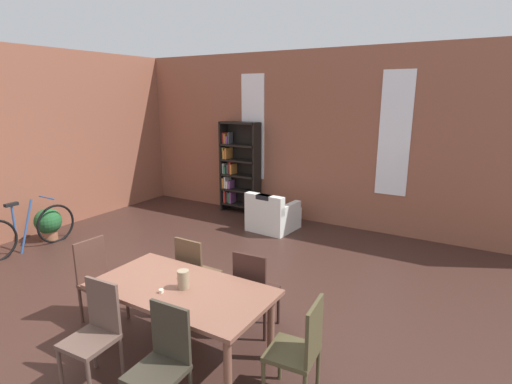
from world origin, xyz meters
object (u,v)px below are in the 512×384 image
object	(u,v)px
dining_chair_near_right	(163,361)
dining_chair_head_right	(300,348)
vase_on_table	(183,279)
armchair_white	(272,216)
dining_table	(182,295)
dining_chair_head_left	(98,278)
dining_chair_far_right	(254,289)
potted_plant_by_shelf	(48,223)
bicycle_second	(27,231)
dining_chair_near_left	(95,331)
bookshelf_tall	(238,169)
dining_chair_far_left	(195,272)

from	to	relation	value
dining_chair_near_right	dining_chair_head_right	world-z (taller)	same
vase_on_table	armchair_white	xyz separation A→B (m)	(-1.06, 3.77, -0.55)
dining_chair_head_right	vase_on_table	bearing A→B (deg)	-179.71
dining_table	dining_chair_head_left	world-z (taller)	dining_chair_head_left
dining_chair_near_right	dining_chair_far_right	distance (m)	1.39
armchair_white	potted_plant_by_shelf	size ratio (longest dim) A/B	1.49
dining_table	dining_chair_head_right	xyz separation A→B (m)	(1.27, 0.01, -0.14)
vase_on_table	bicycle_second	size ratio (longest dim) A/B	0.11
dining_table	dining_chair_near_left	xyz separation A→B (m)	(-0.41, -0.69, -0.14)
dining_table	dining_chair_near_left	bearing A→B (deg)	-120.37
vase_on_table	potted_plant_by_shelf	bearing A→B (deg)	163.72
dining_chair_far_right	bookshelf_tall	bearing A→B (deg)	125.40
dining_chair_far_left	dining_chair_near_left	bearing A→B (deg)	-90.17
dining_chair_head_right	potted_plant_by_shelf	distance (m)	5.64
dining_table	potted_plant_by_shelf	bearing A→B (deg)	163.61
bicycle_second	potted_plant_by_shelf	size ratio (longest dim) A/B	2.96
dining_table	dining_chair_far_right	distance (m)	0.82
dining_chair_far_left	dining_chair_head_right	distance (m)	1.80
dining_table	potted_plant_by_shelf	size ratio (longest dim) A/B	3.10
dining_table	potted_plant_by_shelf	distance (m)	4.42
dining_chair_near_left	dining_chair_far_right	bearing A→B (deg)	59.61
dining_table	bookshelf_tall	world-z (taller)	bookshelf_tall
dining_chair_near_right	bicycle_second	xyz separation A→B (m)	(-4.43, 1.44, -0.17)
dining_chair_near_left	dining_table	bearing A→B (deg)	59.63
dining_chair_far_left	potted_plant_by_shelf	distance (m)	3.87
dining_chair_head_left	bicycle_second	xyz separation A→B (m)	(-2.76, 0.74, -0.17)
dining_chair_far_right	armchair_white	xyz separation A→B (m)	(-1.44, 3.07, -0.23)
dining_chair_head_left	potted_plant_by_shelf	size ratio (longest dim) A/B	1.65
vase_on_table	bicycle_second	world-z (taller)	vase_on_table
dining_chair_head_left	armchair_white	world-z (taller)	dining_chair_head_left
bicycle_second	dining_chair_head_right	bearing A→B (deg)	-7.98
dining_chair_head_right	bicycle_second	bearing A→B (deg)	172.02
dining_table	vase_on_table	distance (m)	0.18
dining_chair_near_left	bicycle_second	distance (m)	3.90
dining_chair_far_right	bicycle_second	size ratio (longest dim) A/B	0.56
dining_chair_far_left	dining_chair_head_left	size ratio (longest dim) A/B	1.00
dining_chair_near_right	dining_chair_far_right	world-z (taller)	same
dining_chair_head_left	dining_chair_near_right	size ratio (longest dim) A/B	1.00
dining_table	dining_chair_near_right	size ratio (longest dim) A/B	1.88
dining_chair_far_right	armchair_white	distance (m)	3.40
dining_table	dining_chair_head_right	size ratio (longest dim) A/B	1.88
dining_chair_head_left	dining_chair_head_right	xyz separation A→B (m)	(2.53, 0.00, 0.00)
dining_chair_head_left	bicycle_second	size ratio (longest dim) A/B	0.56
dining_table	dining_chair_far_right	world-z (taller)	dining_chair_far_right
dining_table	potted_plant_by_shelf	world-z (taller)	dining_table
dining_table	bicycle_second	size ratio (longest dim) A/B	1.05
vase_on_table	armchair_white	distance (m)	3.95
dining_chair_near_left	dining_chair_head_right	world-z (taller)	same
dining_chair_near_right	potted_plant_by_shelf	xyz separation A→B (m)	(-4.63, 1.94, -0.19)
vase_on_table	dining_chair_far_left	bearing A→B (deg)	122.00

